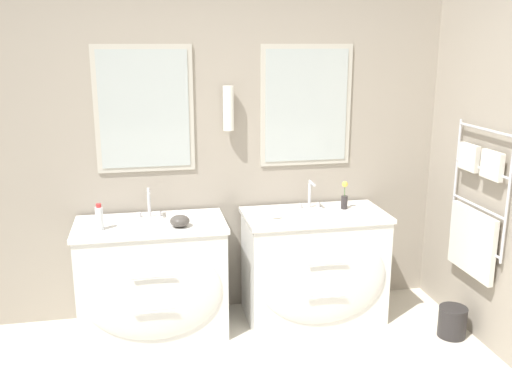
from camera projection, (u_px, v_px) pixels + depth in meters
wall_back at (212, 140)px, 4.16m from camera, size 5.06×0.16×2.60m
vanity_left at (153, 279)px, 3.96m from camera, size 1.03×0.60×0.81m
vanity_right at (315, 266)px, 4.18m from camera, size 1.03×0.60×0.81m
faucet_left at (149, 203)px, 3.99m from camera, size 0.17×0.13×0.21m
faucet_right at (310, 195)px, 4.21m from camera, size 0.17×0.13×0.21m
toiletry_bottle at (99, 218)px, 3.72m from camera, size 0.05×0.05×0.18m
amenity_bowl at (180, 221)px, 3.80m from camera, size 0.13×0.13×0.08m
flower_vase at (344, 197)px, 4.20m from camera, size 0.05×0.05×0.21m
soap_dish at (277, 219)px, 3.91m from camera, size 0.12×0.08×0.04m
waste_bin at (452, 321)px, 3.98m from camera, size 0.20×0.20×0.22m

